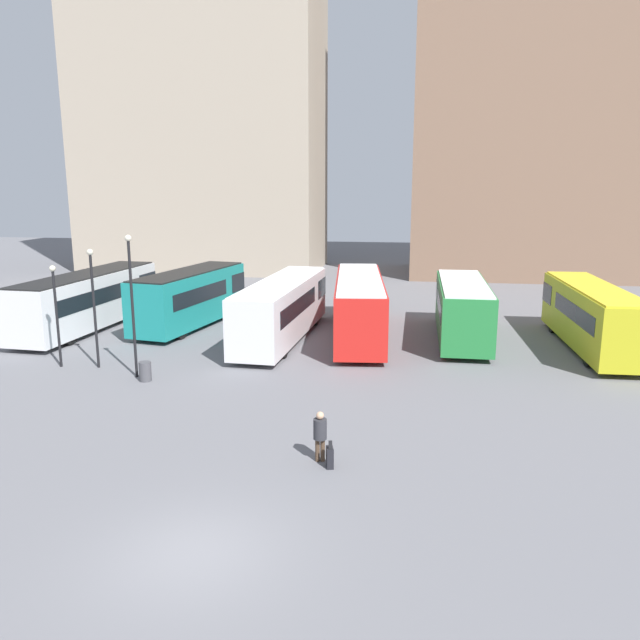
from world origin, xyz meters
name	(u,v)px	position (x,y,z in m)	size (l,w,h in m)	color
ground_plane	(194,553)	(0.00, 0.00, 0.00)	(160.00, 160.00, 0.00)	slate
building_block_left	(200,35)	(-15.81, 48.50, 22.10)	(22.70, 11.94, 44.19)	tan
building_block_right	(593,70)	(19.85, 48.50, 18.10)	(30.77, 12.26, 36.20)	#7F604C
bus_0	(89,298)	(-13.92, 21.14, 1.79)	(3.35, 12.05, 3.29)	silver
bus_1	(191,296)	(-8.25, 22.62, 1.80)	(4.17, 9.93, 3.34)	#19847F
bus_2	(283,307)	(-2.18, 20.36, 1.78)	(3.05, 12.06, 3.27)	silver
bus_3	(359,304)	(1.88, 21.59, 1.81)	(3.77, 12.58, 3.33)	red
bus_4	(462,308)	(7.49, 21.70, 1.73)	(2.61, 9.92, 3.19)	#237A38
bus_5	(591,315)	(13.92, 20.72, 1.77)	(2.75, 11.20, 3.26)	gold
traveler	(320,432)	(2.14, 5.27, 0.95)	(0.50, 0.50, 1.60)	#4C3828
suitcase	(330,457)	(2.49, 4.89, 0.32)	(0.29, 0.43, 0.91)	black
lamp_post_0	(132,296)	(-7.14, 12.56, 3.63)	(0.28, 0.28, 6.23)	black
lamp_post_1	(94,299)	(-9.51, 13.66, 3.25)	(0.28, 0.28, 5.49)	black
lamp_post_2	(56,307)	(-11.31, 13.52, 2.85)	(0.28, 0.28, 4.74)	black
trash_bin	(145,371)	(-6.50, 12.05, 0.42)	(0.52, 0.52, 0.85)	#47474C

